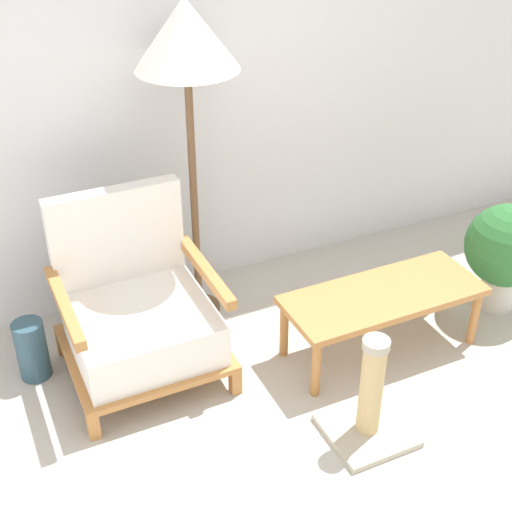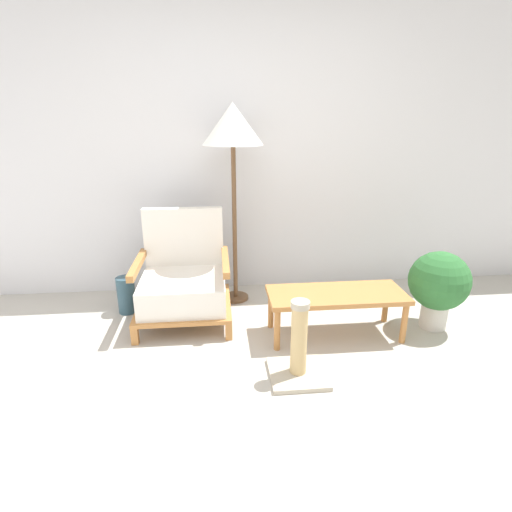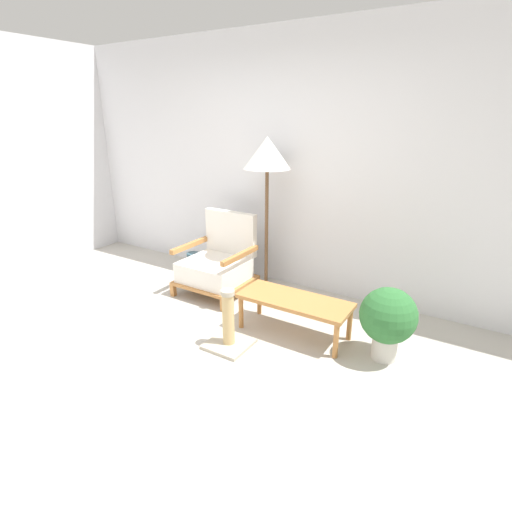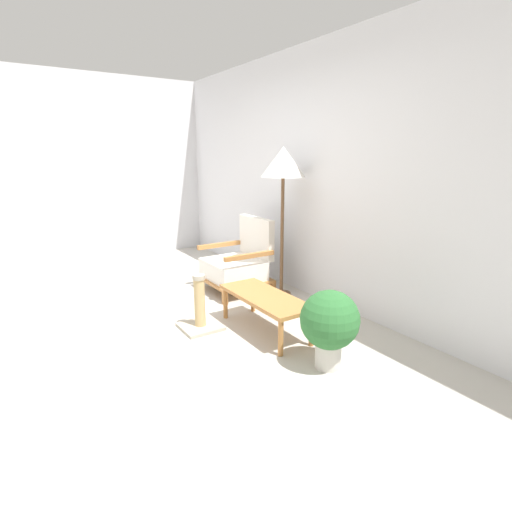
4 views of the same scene
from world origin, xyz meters
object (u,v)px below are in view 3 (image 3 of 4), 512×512
object	(u,v)px
coffee_table	(294,303)
vase	(193,265)
floor_lamp	(267,157)
scratching_post	(229,328)
armchair	(218,263)
potted_plant	(388,318)

from	to	relation	value
coffee_table	vase	xyz separation A→B (m)	(-1.61, 0.53, -0.15)
floor_lamp	scratching_post	world-z (taller)	floor_lamp
coffee_table	vase	bearing A→B (deg)	161.70
vase	scratching_post	distance (m)	1.60
armchair	potted_plant	bearing A→B (deg)	-10.07
armchair	scratching_post	world-z (taller)	armchair
vase	scratching_post	size ratio (longest dim) A/B	0.60
floor_lamp	coffee_table	bearing A→B (deg)	-45.00
floor_lamp	scratching_post	size ratio (longest dim) A/B	3.20
floor_lamp	potted_plant	distance (m)	1.96
potted_plant	scratching_post	distance (m)	1.29
coffee_table	potted_plant	distance (m)	0.80
floor_lamp	potted_plant	size ratio (longest dim) A/B	2.72
armchair	coffee_table	distance (m)	1.18
floor_lamp	coffee_table	size ratio (longest dim) A/B	1.66
floor_lamp	scratching_post	bearing A→B (deg)	-74.41
armchair	scratching_post	bearing A→B (deg)	-48.59
armchair	scratching_post	distance (m)	1.14
coffee_table	scratching_post	bearing A→B (deg)	-128.16
armchair	potted_plant	distance (m)	1.94
armchair	floor_lamp	bearing A→B (deg)	37.38
scratching_post	potted_plant	bearing A→B (deg)	23.65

